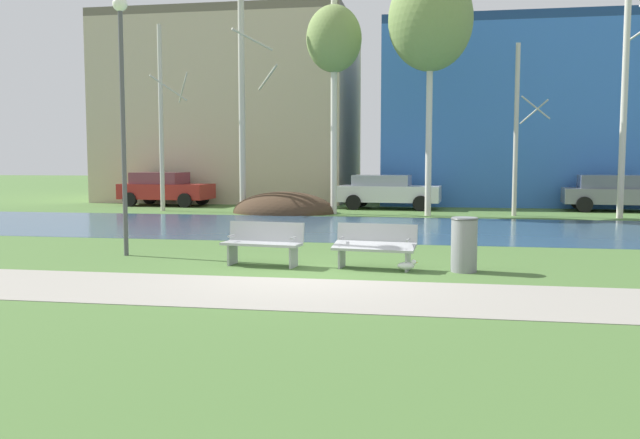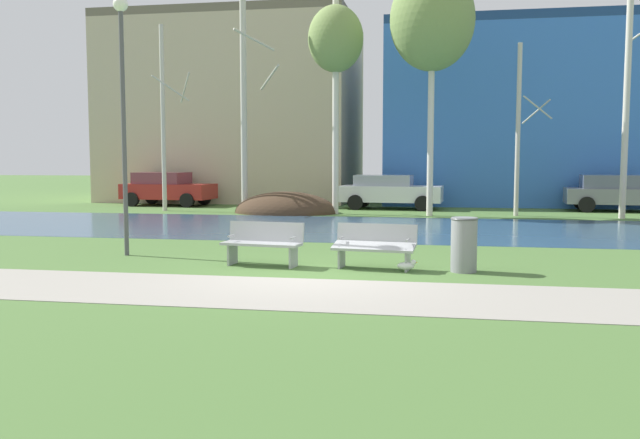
# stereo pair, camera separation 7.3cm
# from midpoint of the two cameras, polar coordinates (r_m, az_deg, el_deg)

# --- Properties ---
(ground_plane) EXTENTS (120.00, 120.00, 0.00)m
(ground_plane) POSITION_cam_midpoint_polar(r_m,az_deg,el_deg) (22.22, 4.11, -0.37)
(ground_plane) COLOR #476B33
(paved_path_strip) EXTENTS (60.00, 2.56, 0.01)m
(paved_path_strip) POSITION_cam_midpoint_polar(r_m,az_deg,el_deg) (10.77, -2.55, -6.24)
(paved_path_strip) COLOR gray
(paved_path_strip) RESTS_ON ground
(river_band) EXTENTS (80.00, 7.83, 0.01)m
(river_band) POSITION_cam_midpoint_polar(r_m,az_deg,el_deg) (20.93, 3.73, -0.70)
(river_band) COLOR #33516B
(river_band) RESTS_ON ground
(soil_mound) EXTENTS (4.14, 3.06, 1.70)m
(soil_mound) POSITION_cam_midpoint_polar(r_m,az_deg,el_deg) (26.74, -2.83, 0.57)
(soil_mound) COLOR #423021
(soil_mound) RESTS_ON ground
(bench_left) EXTENTS (1.66, 0.75, 0.87)m
(bench_left) POSITION_cam_midpoint_polar(r_m,az_deg,el_deg) (13.47, -4.71, -1.95)
(bench_left) COLOR #9EA0A3
(bench_left) RESTS_ON ground
(bench_right) EXTENTS (1.66, 0.75, 0.87)m
(bench_right) POSITION_cam_midpoint_polar(r_m,az_deg,el_deg) (13.07, 4.83, -2.16)
(bench_right) COLOR #9EA0A3
(bench_right) RESTS_ON ground
(trash_bin) EXTENTS (0.52, 0.52, 1.04)m
(trash_bin) POSITION_cam_midpoint_polar(r_m,az_deg,el_deg) (12.98, 12.30, -2.03)
(trash_bin) COLOR gray
(trash_bin) RESTS_ON ground
(seagull) EXTENTS (0.39, 0.14, 0.24)m
(seagull) POSITION_cam_midpoint_polar(r_m,az_deg,el_deg) (12.79, 7.55, -3.89)
(seagull) COLOR white
(seagull) RESTS_ON ground
(streetlamp) EXTENTS (0.32, 0.32, 5.62)m
(streetlamp) POSITION_cam_midpoint_polar(r_m,az_deg,el_deg) (15.46, -16.31, 10.86)
(streetlamp) COLOR #4C4C51
(streetlamp) RESTS_ON ground
(birch_far_left) EXTENTS (1.32, 2.39, 7.59)m
(birch_far_left) POSITION_cam_midpoint_polar(r_m,az_deg,el_deg) (28.53, -13.06, 8.49)
(birch_far_left) COLOR #BCB7A8
(birch_far_left) RESTS_ON ground
(birch_left) EXTENTS (1.65, 2.81, 8.99)m
(birch_left) POSITION_cam_midpoint_polar(r_m,az_deg,el_deg) (27.05, -6.35, 10.29)
(birch_left) COLOR #BCB7A8
(birch_left) RESTS_ON ground
(birch_center_left) EXTENTS (2.13, 2.13, 8.63)m
(birch_center_left) POSITION_cam_midpoint_polar(r_m,az_deg,el_deg) (26.54, 1.43, 14.91)
(birch_center_left) COLOR beige
(birch_center_left) RESTS_ON ground
(birch_center) EXTENTS (3.13, 3.13, 9.31)m
(birch_center) POSITION_cam_midpoint_polar(r_m,az_deg,el_deg) (26.13, 9.60, 16.32)
(birch_center) COLOR beige
(birch_center) RESTS_ON ground
(birch_center_right) EXTENTS (1.29, 2.31, 6.43)m
(birch_center_right) POSITION_cam_midpoint_polar(r_m,az_deg,el_deg) (26.34, 16.65, 7.38)
(birch_center_right) COLOR #BCB7A8
(birch_center_right) RESTS_ON ground
(birch_right) EXTENTS (1.56, 2.83, 9.24)m
(birch_right) POSITION_cam_midpoint_polar(r_m,az_deg,el_deg) (26.60, 24.81, 10.29)
(birch_right) COLOR beige
(birch_right) RESTS_ON ground
(parked_van_nearest_red) EXTENTS (4.22, 2.29, 1.53)m
(parked_van_nearest_red) POSITION_cam_midpoint_polar(r_m,az_deg,el_deg) (31.66, -12.82, 2.61)
(parked_van_nearest_red) COLOR maroon
(parked_van_nearest_red) RESTS_ON ground
(parked_sedan_second_white) EXTENTS (4.39, 2.24, 1.46)m
(parked_sedan_second_white) POSITION_cam_midpoint_polar(r_m,az_deg,el_deg) (28.92, 6.02, 2.43)
(parked_sedan_second_white) COLOR silver
(parked_sedan_second_white) RESTS_ON ground
(parked_hatch_third_grey) EXTENTS (4.50, 2.21, 1.49)m
(parked_hatch_third_grey) POSITION_cam_midpoint_polar(r_m,az_deg,el_deg) (29.97, 24.17, 2.12)
(parked_hatch_third_grey) COLOR slate
(parked_hatch_third_grey) RESTS_ON ground
(building_beige_block) EXTENTS (12.42, 8.63, 9.37)m
(building_beige_block) POSITION_cam_midpoint_polar(r_m,az_deg,el_deg) (36.37, -6.95, 9.13)
(building_beige_block) COLOR #BCAD8E
(building_beige_block) RESTS_ON ground
(building_blue_store) EXTENTS (14.80, 8.51, 8.51)m
(building_blue_store) POSITION_cam_midpoint_polar(r_m,az_deg,el_deg) (34.95, 18.35, 8.37)
(building_blue_store) COLOR #3870C6
(building_blue_store) RESTS_ON ground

